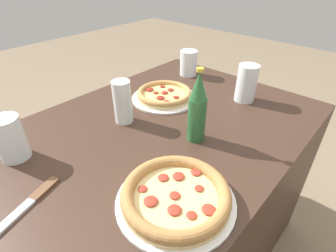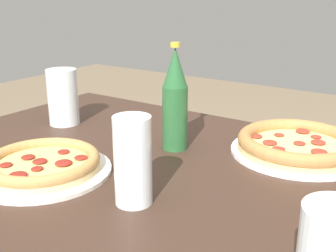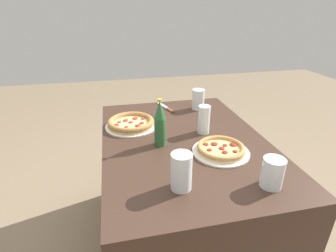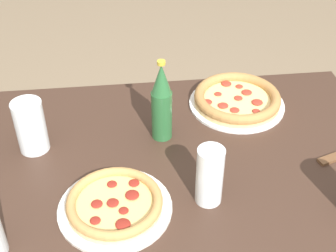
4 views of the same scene
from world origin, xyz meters
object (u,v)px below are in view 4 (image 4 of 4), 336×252
Objects in this scene: pizza_pepperoni at (237,99)px; glass_cola at (210,177)px; glass_lemonade at (31,129)px; pizza_veggie at (115,204)px; beer_bottle at (162,103)px.

pizza_pepperoni is 0.41m from glass_cola.
pizza_pepperoni is at bearing 12.99° from glass_lemonade.
pizza_veggie is 1.12× the size of beer_bottle.
pizza_veggie is 1.75× the size of glass_cola.
pizza_pepperoni is 1.90× the size of glass_cola.
beer_bottle is at bearing 62.42° from pizza_veggie.
pizza_pepperoni is at bearing 45.43° from pizza_veggie.
pizza_veggie is 0.33m from glass_lemonade.
beer_bottle is at bearing 108.36° from glass_cola.
pizza_pepperoni is (0.38, 0.38, 0.00)m from pizza_veggie.
glass_cola is at bearing -29.10° from glass_lemonade.
glass_cola is (0.22, 0.01, 0.05)m from pizza_veggie.
pizza_veggie is 0.31m from beer_bottle.
glass_lemonade reaches higher than pizza_pepperoni.
pizza_veggie is at bearing -177.76° from glass_cola.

